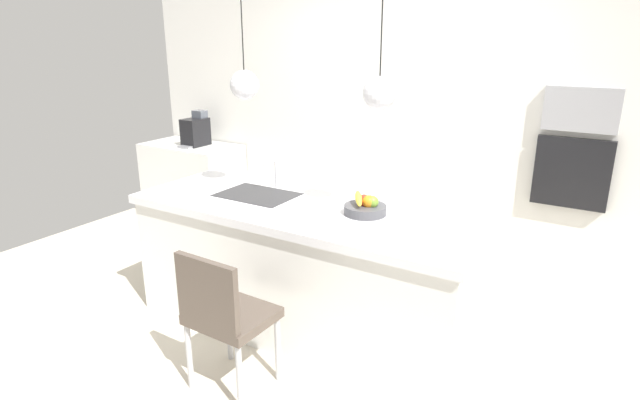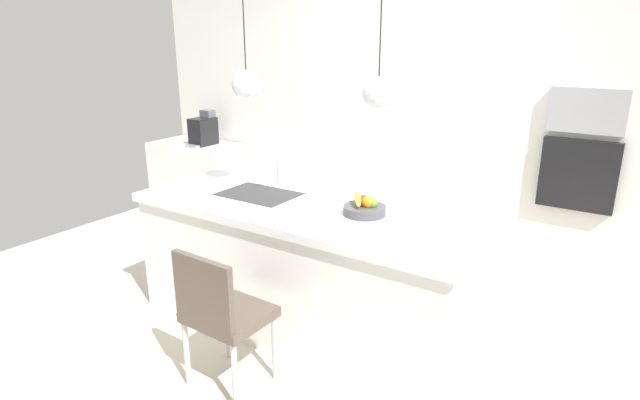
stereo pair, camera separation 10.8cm
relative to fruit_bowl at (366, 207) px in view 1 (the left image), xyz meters
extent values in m
plane|color=beige|center=(-0.43, -0.03, -0.98)|extent=(6.60, 6.60, 0.00)
cube|color=silver|center=(-0.43, 1.62, 0.32)|extent=(6.00, 0.10, 2.60)
cube|color=white|center=(-0.43, -0.03, -0.54)|extent=(2.43, 0.94, 0.87)
cube|color=white|center=(-0.43, -0.03, -0.08)|extent=(2.49, 1.00, 0.06)
cube|color=#2D2D30|center=(-0.87, -0.03, -0.05)|extent=(0.56, 0.40, 0.02)
cylinder|color=silver|center=(-0.87, 0.21, 0.06)|extent=(0.02, 0.02, 0.22)
cylinder|color=silver|center=(-0.87, 0.13, 0.16)|extent=(0.02, 0.16, 0.02)
cylinder|color=#4C4C51|center=(0.00, 0.00, -0.02)|extent=(0.28, 0.28, 0.06)
sphere|color=olive|center=(0.04, 0.01, 0.04)|extent=(0.08, 0.08, 0.08)
sphere|color=#B22D1E|center=(-0.02, 0.02, 0.04)|extent=(0.07, 0.07, 0.07)
sphere|color=red|center=(0.00, 0.00, 0.04)|extent=(0.07, 0.07, 0.07)
sphere|color=orange|center=(0.02, 0.00, 0.04)|extent=(0.08, 0.08, 0.08)
ellipsoid|color=yellow|center=(-0.04, -0.03, 0.06)|extent=(0.14, 0.18, 0.09)
cube|color=white|center=(-2.83, 1.25, -0.54)|extent=(1.10, 0.60, 0.87)
cube|color=black|center=(-2.73, 1.25, 0.04)|extent=(0.20, 0.28, 0.30)
cube|color=gray|center=(-2.73, 1.08, -0.10)|extent=(0.16, 0.08, 0.02)
cube|color=#4C515B|center=(-2.73, 1.33, 0.23)|extent=(0.14, 0.11, 0.08)
cube|color=#9E9EA3|center=(1.05, 1.55, 0.53)|extent=(0.54, 0.08, 0.34)
cube|color=black|center=(1.05, 1.55, 0.03)|extent=(0.56, 0.08, 0.56)
cube|color=brown|center=(-0.44, -0.86, -0.51)|extent=(0.47, 0.42, 0.06)
cube|color=brown|center=(-0.44, -1.04, -0.28)|extent=(0.44, 0.05, 0.40)
cylinder|color=#B2B2B7|center=(-0.23, -0.69, -0.76)|extent=(0.04, 0.04, 0.44)
cylinder|color=#B2B2B7|center=(-0.63, -0.68, -0.76)|extent=(0.04, 0.04, 0.44)
cylinder|color=#B2B2B7|center=(-0.24, -1.04, -0.76)|extent=(0.04, 0.04, 0.44)
cylinder|color=#B2B2B7|center=(-0.64, -1.03, -0.76)|extent=(0.04, 0.04, 0.44)
sphere|color=silver|center=(-0.95, -0.03, 0.74)|extent=(0.20, 0.20, 0.20)
cylinder|color=black|center=(-0.95, -0.03, 1.14)|extent=(0.01, 0.01, 0.60)
sphere|color=silver|center=(0.09, -0.03, 0.74)|extent=(0.20, 0.20, 0.20)
cylinder|color=black|center=(0.09, -0.03, 1.14)|extent=(0.01, 0.01, 0.60)
camera|label=1|loc=(1.43, -2.90, 1.08)|focal=29.21mm
camera|label=2|loc=(1.52, -2.84, 1.08)|focal=29.21mm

